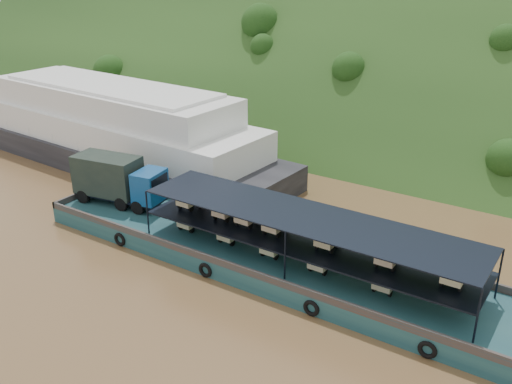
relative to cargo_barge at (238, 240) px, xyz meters
The scene contains 4 objects.
ground 1.95m from the cargo_barge, 59.62° to the left, with size 160.00×160.00×0.00m, color brown.
hillside 37.30m from the cargo_barge, 88.86° to the left, with size 140.00×28.00×28.00m, color #1B3513.
cargo_barge is the anchor object (origin of this frame).
passenger_ferry 24.12m from the cargo_barge, 156.76° to the left, with size 40.64×11.99×8.14m.
Camera 1 is at (20.13, -30.48, 20.04)m, focal length 40.00 mm.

